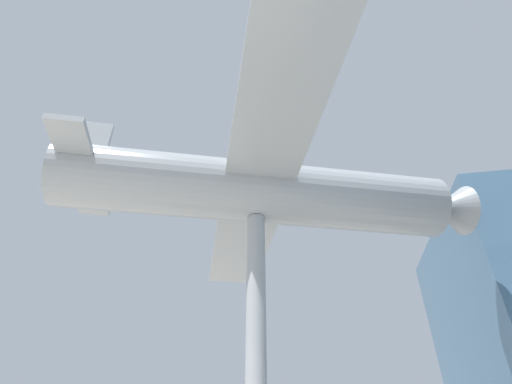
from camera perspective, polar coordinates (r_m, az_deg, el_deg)
The scene contains 2 objects.
support_pylon_central at distance 10.57m, azimuth 0.00°, elevation -21.97°, with size 0.53×0.53×7.68m.
suspended_airplane at distance 12.60m, azimuth 1.11°, elevation -0.06°, with size 14.42×13.41×3.13m.
Camera 1 is at (10.19, 1.55, 1.49)m, focal length 28.00 mm.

